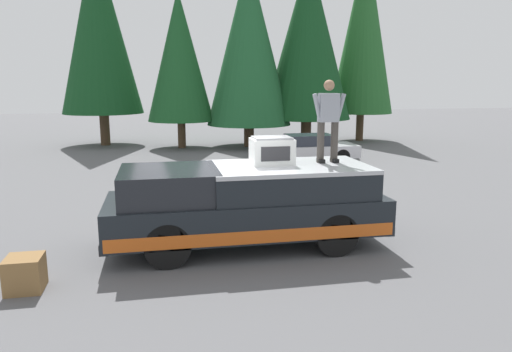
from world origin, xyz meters
TOP-DOWN VIEW (x-y plane):
  - ground_plane at (0.00, 0.00)m, footprint 90.00×90.00m
  - pickup_truck at (-0.27, -0.46)m, footprint 2.01×5.54m
  - compressor_unit at (-0.11, -1.02)m, footprint 0.65×0.84m
  - person_on_truck_bed at (-0.09, -2.21)m, footprint 0.29×0.72m
  - parked_car_silver at (9.42, -4.80)m, footprint 1.64×4.10m
  - wooden_crate at (-1.66, 3.41)m, footprint 0.56×0.56m
  - conifer_far_left at (16.14, -10.02)m, footprint 3.47×3.47m
  - conifer_left at (15.01, -6.47)m, footprint 4.56×4.56m
  - conifer_center_left at (14.84, -3.35)m, footprint 4.28×4.28m
  - conifer_center_right at (15.08, 0.08)m, footprint 3.30×3.30m
  - conifer_right at (16.95, 4.01)m, footprint 4.12×4.12m

SIDE VIEW (x-z plane):
  - ground_plane at x=0.00m, z-range 0.00..0.00m
  - wooden_crate at x=-1.66m, z-range 0.00..0.56m
  - parked_car_silver at x=9.42m, z-range 0.00..1.16m
  - pickup_truck at x=-0.27m, z-range 0.05..1.70m
  - compressor_unit at x=-0.11m, z-range 1.65..2.21m
  - person_on_truck_bed at x=-0.09m, z-range 1.71..3.40m
  - conifer_center_right at x=15.08m, z-range 0.67..8.40m
  - conifer_center_left at x=14.84m, z-range 0.56..9.85m
  - conifer_left at x=15.01m, z-range 0.68..10.35m
  - conifer_right at x=16.95m, z-range 0.83..11.28m
  - conifer_far_left at x=16.14m, z-range 0.77..11.63m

